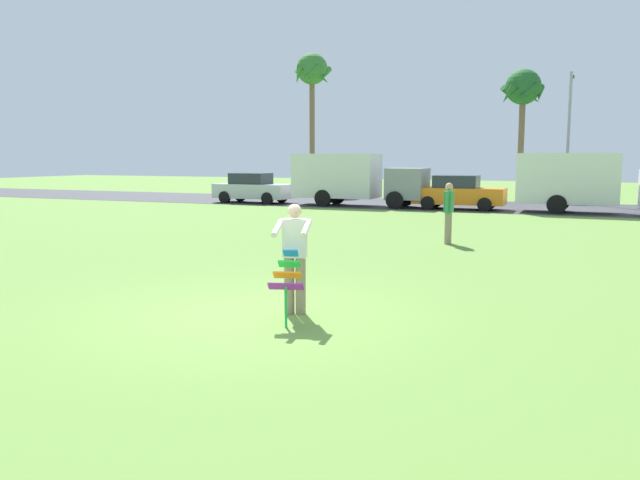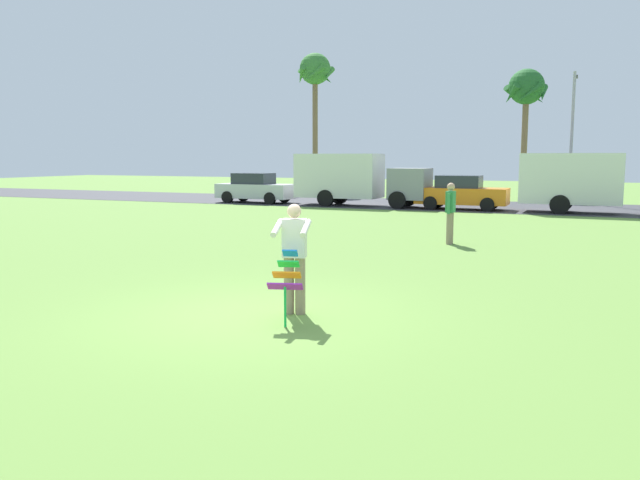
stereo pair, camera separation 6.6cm
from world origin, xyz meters
name	(u,v)px [view 2 (the right image)]	position (x,y,z in m)	size (l,w,h in m)	color
ground_plane	(253,315)	(0.00, 0.00, 0.00)	(120.00, 120.00, 0.00)	olive
road_strip	(489,206)	(0.00, 23.96, 0.01)	(120.00, 8.00, 0.01)	#38383D
person_kite_flyer	(294,254)	(0.56, 0.33, 0.95)	(0.67, 0.74, 1.73)	gray
kite_held	(287,277)	(0.73, -0.27, 0.71)	(0.54, 0.71, 1.07)	blue
parked_car_silver	(255,188)	(-12.01, 21.57, 0.77)	(4.23, 1.89, 1.60)	silver
parked_truck_grey_van	(355,178)	(-6.32, 21.56, 1.41)	(6.70, 2.13, 2.62)	gray
parked_car_orange	(461,193)	(-0.96, 21.56, 0.77)	(4.21, 1.85, 1.60)	orange
parked_truck_white_box	(592,181)	(4.65, 21.56, 1.41)	(6.75, 2.24, 2.62)	silver
palm_tree_left_near	(315,76)	(-13.03, 31.83, 7.95)	(2.58, 2.71, 9.44)	brown
palm_tree_right_near	(526,92)	(0.75, 31.80, 6.31)	(2.58, 2.71, 7.66)	brown
streetlight_pole	(572,128)	(3.50, 28.91, 4.00)	(0.24, 1.65, 7.00)	#9E9EA3
person_walker_near	(450,211)	(1.08, 9.40, 0.93)	(0.22, 0.57, 1.73)	gray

